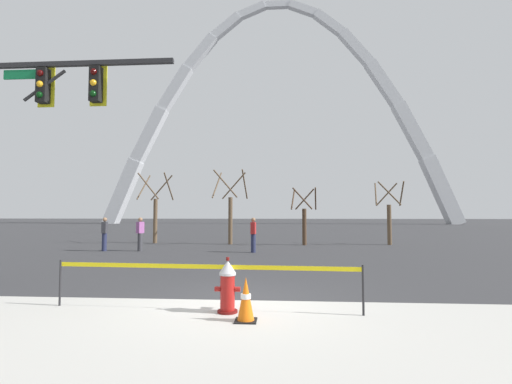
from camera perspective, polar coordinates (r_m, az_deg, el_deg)
The scene contains 13 objects.
ground_plane at distance 7.80m, azimuth -2.41°, elevation -16.45°, with size 240.00×240.00×0.00m, color #333335.
fire_hydrant at distance 6.95m, azimuth -4.34°, elevation -14.14°, with size 0.46×0.48×0.99m.
caution_tape_barrier at distance 7.11m, azimuth -7.91°, elevation -12.64°, with size 5.72×0.33×0.88m.
traffic_cone_by_hydrant at distance 6.41m, azimuth -1.56°, elevation -16.06°, with size 0.36×0.36×0.73m.
traffic_signal_gantry at distance 11.27m, azimuth -30.91°, elevation 8.93°, with size 5.02×0.44×6.00m.
monument_arch at distance 66.31m, azimuth 3.28°, elevation 10.79°, with size 61.29×2.24×39.72m.
tree_far_left at distance 23.43m, azimuth -15.07°, elevation -2.97°, with size 1.93×1.94×4.19m.
tree_left_mid at distance 21.81m, azimuth -3.93°, elevation -2.96°, with size 1.97×1.98×4.27m.
tree_center_left at distance 21.39m, azimuth 7.35°, elevation -4.19°, with size 1.51×1.51×3.23m.
tree_center_right at distance 22.71m, azimuth 19.60°, elevation -3.57°, with size 1.67×1.67×3.59m.
pedestrian_walking_left at distance 19.28m, azimuth -22.06°, elevation -5.91°, with size 0.24×0.36×1.59m.
pedestrian_standing_center at distance 18.72m, azimuth -17.22°, elevation -6.09°, with size 0.31×0.39×1.59m.
pedestrian_walking_right at distance 17.20m, azimuth -0.42°, elevation -6.49°, with size 0.23×0.36×1.59m.
Camera 1 is at (0.85, -7.55, 1.78)m, focal length 26.28 mm.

